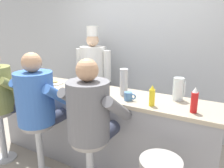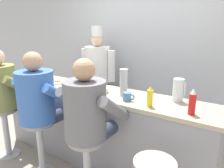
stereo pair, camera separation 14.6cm
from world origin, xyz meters
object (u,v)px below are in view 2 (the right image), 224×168
(diner_seated_olive, at_px, (3,91))
(diner_seated_blue, at_px, (39,100))
(ketchup_bottle_red, at_px, (192,102))
(cup_stack_steel, at_px, (124,82))
(hot_sauce_bottle_orange, at_px, (99,91))
(coffee_mug_blue, at_px, (127,97))
(diner_seated_grey, at_px, (88,114))
(mustard_bottle_yellow, at_px, (150,97))
(breakfast_plate, at_px, (57,82))
(cereal_bowl, at_px, (101,90))
(water_pitcher_clear, at_px, (178,90))
(coffee_mug_white, at_px, (78,87))
(cook_in_whites_near, at_px, (98,73))

(diner_seated_olive, height_order, diner_seated_blue, diner_seated_blue)
(ketchup_bottle_red, bearing_deg, cup_stack_steel, 169.87)
(hot_sauce_bottle_orange, xyz_separation_m, coffee_mug_blue, (0.31, 0.07, -0.02))
(diner_seated_olive, height_order, diner_seated_grey, diner_seated_olive)
(mustard_bottle_yellow, height_order, diner_seated_grey, diner_seated_grey)
(breakfast_plate, height_order, coffee_mug_blue, coffee_mug_blue)
(cereal_bowl, distance_m, cup_stack_steel, 0.30)
(water_pitcher_clear, relative_size, cup_stack_steel, 0.80)
(cup_stack_steel, bearing_deg, cereal_bowl, -169.07)
(water_pitcher_clear, distance_m, coffee_mug_blue, 0.52)
(diner_seated_grey, bearing_deg, water_pitcher_clear, 47.16)
(cereal_bowl, bearing_deg, coffee_mug_blue, -11.60)
(water_pitcher_clear, xyz_separation_m, coffee_mug_white, (-1.11, -0.29, -0.07))
(water_pitcher_clear, height_order, diner_seated_blue, diner_seated_blue)
(cup_stack_steel, relative_size, cook_in_whites_near, 0.17)
(breakfast_plate, distance_m, cook_in_whites_near, 0.90)
(coffee_mug_white, bearing_deg, diner_seated_olive, -157.00)
(water_pitcher_clear, xyz_separation_m, cereal_bowl, (-0.84, -0.19, -0.09))
(cereal_bowl, bearing_deg, diner_seated_olive, -157.61)
(breakfast_plate, relative_size, cook_in_whites_near, 0.14)
(diner_seated_grey, bearing_deg, coffee_mug_blue, 65.02)
(diner_seated_blue, bearing_deg, coffee_mug_white, 59.84)
(coffee_mug_white, height_order, cook_in_whites_near, cook_in_whites_near)
(water_pitcher_clear, relative_size, coffee_mug_blue, 1.79)
(coffee_mug_blue, bearing_deg, diner_seated_grey, -114.98)
(diner_seated_olive, bearing_deg, diner_seated_blue, 0.05)
(ketchup_bottle_red, bearing_deg, diner_seated_grey, -154.08)
(hot_sauce_bottle_orange, bearing_deg, cereal_bowl, 118.53)
(water_pitcher_clear, relative_size, diner_seated_grey, 0.16)
(cup_stack_steel, bearing_deg, breakfast_plate, -178.79)
(diner_seated_olive, bearing_deg, hot_sauce_bottle_orange, 15.10)
(cereal_bowl, relative_size, diner_seated_olive, 0.11)
(ketchup_bottle_red, height_order, breakfast_plate, ketchup_bottle_red)
(cook_in_whites_near, bearing_deg, coffee_mug_blue, -41.46)
(cereal_bowl, bearing_deg, ketchup_bottle_red, -4.74)
(diner_seated_grey, distance_m, cook_in_whites_near, 1.72)
(ketchup_bottle_red, bearing_deg, diner_seated_blue, -165.18)
(ketchup_bottle_red, xyz_separation_m, mustard_bottle_yellow, (-0.38, -0.03, -0.01))
(breakfast_plate, bearing_deg, diner_seated_grey, -28.58)
(ketchup_bottle_red, xyz_separation_m, diner_seated_blue, (-1.55, -0.41, -0.16))
(hot_sauce_bottle_orange, xyz_separation_m, diner_seated_olive, (-1.29, -0.35, -0.12))
(breakfast_plate, relative_size, cup_stack_steel, 0.79)
(ketchup_bottle_red, relative_size, diner_seated_grey, 0.16)
(cereal_bowl, xyz_separation_m, diner_seated_blue, (-0.50, -0.50, -0.07))
(diner_seated_olive, bearing_deg, cereal_bowl, 22.39)
(breakfast_plate, relative_size, coffee_mug_white, 1.84)
(cup_stack_steel, height_order, diner_seated_blue, diner_seated_blue)
(breakfast_plate, xyz_separation_m, diner_seated_blue, (0.26, -0.53, -0.06))
(water_pitcher_clear, bearing_deg, diner_seated_olive, -161.45)
(ketchup_bottle_red, relative_size, diner_seated_blue, 0.16)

